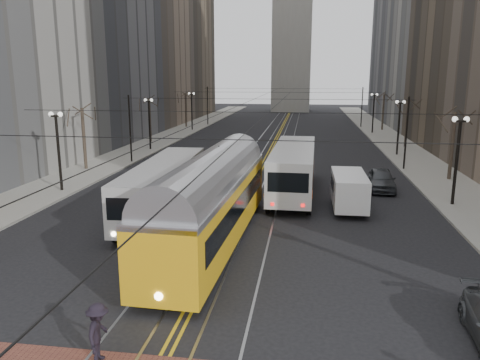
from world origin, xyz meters
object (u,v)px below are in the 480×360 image
(streetcar, at_px, (212,209))
(sedan_grey, at_px, (381,179))
(cargo_van, at_px, (349,192))
(rear_bus, at_px, (293,170))
(transit_bus, at_px, (164,189))
(pedestrian_d, at_px, (98,333))

(streetcar, xyz_separation_m, sedan_grey, (10.22, 13.17, -1.02))
(streetcar, xyz_separation_m, cargo_van, (7.35, 7.38, -0.66))
(rear_bus, xyz_separation_m, sedan_grey, (6.51, 1.98, -0.89))
(cargo_van, bearing_deg, transit_bus, -167.39)
(rear_bus, xyz_separation_m, pedestrian_d, (-5.07, -21.52, -0.75))
(streetcar, relative_size, pedestrian_d, 8.35)
(rear_bus, distance_m, sedan_grey, 6.86)
(transit_bus, height_order, rear_bus, rear_bus)
(rear_bus, distance_m, pedestrian_d, 22.12)
(rear_bus, relative_size, pedestrian_d, 7.00)
(transit_bus, relative_size, sedan_grey, 2.73)
(streetcar, distance_m, cargo_van, 10.44)
(transit_bus, height_order, cargo_van, transit_bus)
(cargo_van, bearing_deg, streetcar, -135.29)
(cargo_van, distance_m, pedestrian_d, 19.74)
(cargo_van, distance_m, sedan_grey, 6.47)
(sedan_grey, bearing_deg, cargo_van, -113.07)
(cargo_van, relative_size, sedan_grey, 1.12)
(transit_bus, xyz_separation_m, sedan_grey, (14.19, 8.40, -0.80))
(cargo_van, bearing_deg, pedestrian_d, -116.57)
(cargo_van, xyz_separation_m, sedan_grey, (2.87, 5.78, -0.36))
(transit_bus, height_order, sedan_grey, transit_bus)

